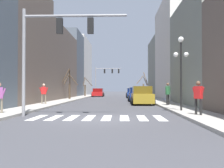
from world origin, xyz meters
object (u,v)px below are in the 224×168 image
car_parked_right_far (98,93)px  car_at_intersection (142,96)px  car_driving_away_lane (132,92)px  pedestrian_near_right_corner (44,92)px  street_lamp_right_corner (181,58)px  street_tree_left_near (69,84)px  street_tree_right_mid (144,86)px  pedestrian_on_left_sidewalk (168,92)px  traffic_signal_near (53,39)px  car_parked_right_near (137,95)px  car_parked_left_near (133,93)px  pedestrian_crossing_street (198,95)px  street_tree_left_far (85,87)px  traffic_signal_far (105,74)px

car_parked_right_far → car_at_intersection: bearing=-165.4°
car_driving_away_lane → pedestrian_near_right_corner: bearing=161.4°
street_lamp_right_corner → street_tree_left_near: street_lamp_right_corner is taller
street_tree_right_mid → pedestrian_on_left_sidewalk: bearing=-90.5°
traffic_signal_near → car_at_intersection: 12.68m
car_parked_right_near → car_at_intersection: size_ratio=1.03×
car_driving_away_lane → pedestrian_on_left_sidewalk: bearing=-176.1°
pedestrian_on_left_sidewalk → street_tree_left_near: street_tree_left_near is taller
car_parked_left_near → street_tree_right_mid: bearing=-24.6°
pedestrian_crossing_street → street_lamp_right_corner: bearing=150.4°
street_tree_left_far → car_driving_away_lane: bearing=16.6°
traffic_signal_far → street_tree_right_mid: (7.37, -6.94, -2.43)m
car_parked_right_near → pedestrian_near_right_corner: pedestrian_near_right_corner is taller
traffic_signal_far → car_parked_left_near: 13.26m
car_driving_away_lane → pedestrian_near_right_corner: 27.84m
car_parked_right_far → car_parked_right_near: bearing=-160.6°
car_parked_left_near → car_parked_right_near: (-0.00, -11.40, 0.03)m
car_driving_away_lane → pedestrian_crossing_street: (1.99, -35.79, 0.41)m
car_parked_left_near → pedestrian_on_left_sidewalk: size_ratio=2.66×
car_parked_right_near → street_tree_left_near: size_ratio=1.15×
traffic_signal_near → street_tree_left_near: 20.79m
car_parked_left_near → street_tree_left_far: 9.50m
car_parked_left_near → car_parked_right_far: size_ratio=1.14×
car_parked_right_far → car_parked_left_near: bearing=-135.3°
pedestrian_crossing_street → street_tree_left_near: 23.44m
pedestrian_on_left_sidewalk → pedestrian_crossing_street: 8.12m
pedestrian_near_right_corner → street_tree_left_far: 23.88m
traffic_signal_near → street_tree_right_mid: bearing=76.9°
traffic_signal_near → car_parked_left_near: bearing=78.9°
car_parked_left_near → pedestrian_crossing_street: 29.01m
pedestrian_crossing_street → car_parked_left_near: bearing=149.0°
traffic_signal_far → pedestrian_near_right_corner: bearing=-96.6°
car_driving_away_lane → street_tree_right_mid: size_ratio=1.13×
street_tree_right_mid → street_tree_left_far: bearing=-178.2°
street_tree_left_near → street_tree_left_far: street_tree_left_near is taller
street_tree_left_far → street_lamp_right_corner: bearing=-71.6°
pedestrian_on_left_sidewalk → pedestrian_crossing_street: bearing=-145.6°
street_tree_left_near → pedestrian_crossing_street: bearing=-62.4°
car_parked_right_far → pedestrian_on_left_sidewalk: size_ratio=2.33×
car_parked_right_near → pedestrian_near_right_corner: bearing=132.7°
street_tree_left_far → street_tree_right_mid: street_tree_right_mid is taller
car_driving_away_lane → street_tree_right_mid: bearing=-136.4°
car_parked_left_near → car_driving_away_lane: (0.05, 6.86, 0.04)m
street_lamp_right_corner → car_parked_left_near: 26.41m
street_tree_right_mid → car_parked_left_near: bearing=-114.6°
car_driving_away_lane → car_parked_left_near: bearing=179.5°
street_lamp_right_corner → pedestrian_near_right_corner: 12.71m
street_tree_left_far → street_tree_right_mid: bearing=1.8°
car_at_intersection → pedestrian_crossing_street: pedestrian_crossing_street is taller
car_driving_away_lane → car_parked_right_far: bearing=94.9°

